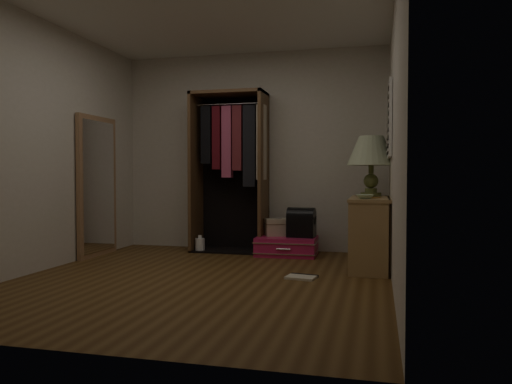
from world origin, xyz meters
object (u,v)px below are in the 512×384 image
console_bookshelf (370,230)px  train_case (278,227)px  black_bag (301,222)px  pink_suitcase (287,246)px  white_jug (200,245)px  floor_mirror (97,186)px  open_wardrobe (232,158)px  table_lamp (371,152)px

console_bookshelf → train_case: 1.31m
black_bag → pink_suitcase: bearing=-170.4°
console_bookshelf → white_jug: bearing=165.1°
pink_suitcase → train_case: bearing=145.1°
train_case → white_jug: bearing=162.0°
floor_mirror → black_bag: 2.53m
floor_mirror → open_wardrobe: bearing=27.5°
train_case → black_bag: size_ratio=1.03×
train_case → black_bag: 0.32m
console_bookshelf → floor_mirror: size_ratio=0.66×
table_lamp → open_wardrobe: bearing=168.4°
open_wardrobe → train_case: open_wardrobe is taller
console_bookshelf → pink_suitcase: console_bookshelf is taller
open_wardrobe → black_bag: open_wardrobe is taller
floor_mirror → table_lamp: 3.29m
black_bag → table_lamp: table_lamp is taller
train_case → white_jug: size_ratio=1.75×
open_wardrobe → table_lamp: bearing=-11.6°
pink_suitcase → black_bag: black_bag is taller
pink_suitcase → train_case: size_ratio=2.04×
white_jug → floor_mirror: bearing=-151.4°
train_case → black_bag: (0.31, -0.07, 0.08)m
open_wardrobe → black_bag: 1.24m
pink_suitcase → table_lamp: bearing=-11.7°
console_bookshelf → table_lamp: table_lamp is taller
white_jug → table_lamp: bearing=-5.1°
pink_suitcase → train_case: 0.27m
floor_mirror → black_bag: bearing=14.2°
open_wardrobe → white_jug: open_wardrobe is taller
floor_mirror → pink_suitcase: floor_mirror is taller
open_wardrobe → train_case: size_ratio=5.49×
console_bookshelf → pink_suitcase: bearing=150.8°
console_bookshelf → train_case: size_ratio=3.00×
floor_mirror → pink_suitcase: 2.43m
pink_suitcase → console_bookshelf: bearing=-30.5°
black_bag → white_jug: (-1.31, -0.01, -0.32)m
console_bookshelf → black_bag: console_bookshelf is taller
floor_mirror → white_jug: (1.10, 0.60, -0.76)m
floor_mirror → white_jug: 1.47m
open_wardrobe → floor_mirror: bearing=-152.5°
open_wardrobe → white_jug: (-0.38, -0.17, -1.12)m
console_bookshelf → white_jug: (-2.14, 0.57, -0.31)m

